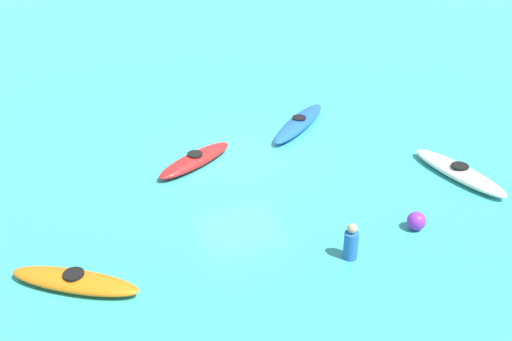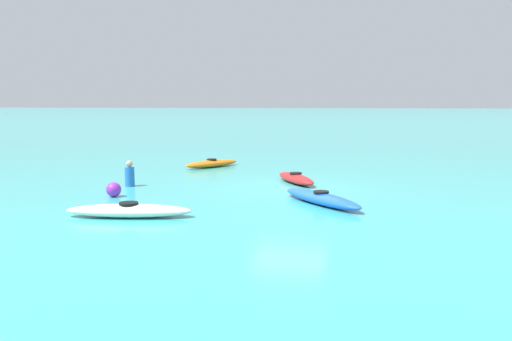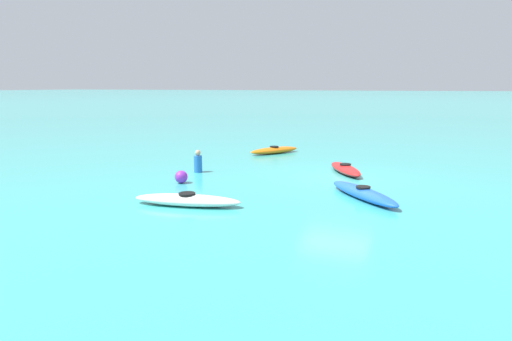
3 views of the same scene
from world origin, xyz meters
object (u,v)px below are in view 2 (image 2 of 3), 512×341
kayak_blue (321,198)px  kayak_white (129,211)px  person_near_shore (130,175)px  kayak_orange (212,163)px  kayak_red (296,178)px  buoy_purple (114,190)px

kayak_blue → kayak_white: size_ratio=0.92×
kayak_white → person_near_shore: 4.97m
kayak_white → person_near_shore: (4.47, 2.16, 0.22)m
kayak_white → person_near_shore: size_ratio=3.63×
kayak_white → kayak_blue: bearing=-58.8°
kayak_blue → person_near_shore: bearing=75.1°
kayak_blue → person_near_shore: size_ratio=3.33×
kayak_orange → person_near_shore: bearing=169.3°
kayak_red → person_near_shore: 5.73m
kayak_white → buoy_purple: 3.03m
person_near_shore → kayak_red: bearing=-69.7°
kayak_orange → kayak_white: size_ratio=0.84×
person_near_shore → kayak_white: bearing=-154.2°
buoy_purple → person_near_shore: size_ratio=0.51×
buoy_purple → person_near_shore: bearing=12.7°
kayak_orange → person_near_shore: 5.86m
buoy_purple → kayak_red: bearing=-51.2°
kayak_orange → buoy_purple: 7.76m
kayak_red → kayak_blue: bearing=-161.4°
kayak_white → person_near_shore: bearing=25.8°
kayak_orange → kayak_white: same height
kayak_blue → kayak_orange: bearing=36.4°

